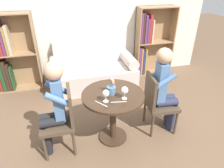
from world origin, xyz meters
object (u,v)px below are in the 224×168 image
(chair_left, at_px, (62,118))
(chair_right, at_px, (157,101))
(wine_glass_left, at_px, (106,94))
(bookshelf_right, at_px, (149,42))
(person_right, at_px, (165,89))
(couch, at_px, (93,72))
(person_left, at_px, (53,106))
(flower_vase, at_px, (111,89))
(bookshelf_left, at_px, (8,54))
(wine_glass_right, at_px, (125,90))

(chair_left, height_order, chair_right, same)
(chair_left, xyz_separation_m, wine_glass_left, (0.54, -0.13, 0.36))
(bookshelf_right, bearing_deg, person_right, -107.14)
(couch, bearing_deg, person_left, -115.11)
(flower_vase, bearing_deg, person_left, -178.45)
(person_left, distance_m, wine_glass_left, 0.66)
(couch, height_order, bookshelf_right, bookshelf_right)
(person_left, xyz_separation_m, wine_glass_left, (0.63, -0.13, 0.16))
(wine_glass_left, relative_size, flower_vase, 0.70)
(bookshelf_left, xyz_separation_m, wine_glass_right, (1.67, -2.00, 0.12))
(bookshelf_left, height_order, flower_vase, bookshelf_left)
(chair_right, bearing_deg, wine_glass_right, 112.87)
(person_left, relative_size, person_right, 0.99)
(bookshelf_right, height_order, chair_right, bookshelf_right)
(wine_glass_right, bearing_deg, chair_right, 17.51)
(couch, distance_m, chair_right, 1.70)
(chair_left, relative_size, flower_vase, 3.97)
(bookshelf_left, relative_size, chair_right, 1.66)
(chair_left, height_order, flower_vase, flower_vase)
(chair_left, xyz_separation_m, wine_glass_right, (0.78, -0.13, 0.37))
(bookshelf_right, height_order, wine_glass_right, bookshelf_right)
(person_right, distance_m, flower_vase, 0.78)
(bookshelf_right, bearing_deg, couch, -168.52)
(wine_glass_right, bearing_deg, person_left, 171.35)
(chair_right, bearing_deg, person_right, -93.73)
(couch, bearing_deg, wine_glass_right, -86.39)
(bookshelf_left, xyz_separation_m, wine_glass_left, (1.43, -2.00, 0.12))
(person_left, distance_m, person_right, 1.50)
(couch, bearing_deg, wine_glass_left, -94.13)
(bookshelf_right, relative_size, person_right, 1.16)
(bookshelf_right, height_order, flower_vase, bookshelf_right)
(chair_right, distance_m, wine_glass_left, 0.89)
(person_right, bearing_deg, wine_glass_left, 105.83)
(wine_glass_right, bearing_deg, person_right, 14.17)
(bookshelf_left, distance_m, chair_right, 2.89)
(bookshelf_left, height_order, person_right, bookshelf_left)
(bookshelf_right, relative_size, wine_glass_right, 8.95)
(bookshelf_right, distance_m, chair_left, 2.74)
(couch, bearing_deg, person_right, -64.42)
(bookshelf_left, height_order, chair_left, bookshelf_left)
(bookshelf_left, distance_m, chair_left, 2.08)
(person_right, xyz_separation_m, flower_vase, (-0.77, -0.01, 0.13))
(couch, relative_size, wine_glass_left, 10.79)
(chair_left, height_order, wine_glass_right, wine_glass_right)
(person_left, bearing_deg, couch, 155.27)
(chair_right, bearing_deg, bookshelf_right, -14.30)
(bookshelf_right, height_order, person_right, bookshelf_right)
(wine_glass_left, distance_m, flower_vase, 0.19)
(couch, height_order, wine_glass_left, couch)
(couch, xyz_separation_m, bookshelf_right, (1.32, 0.27, 0.44))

